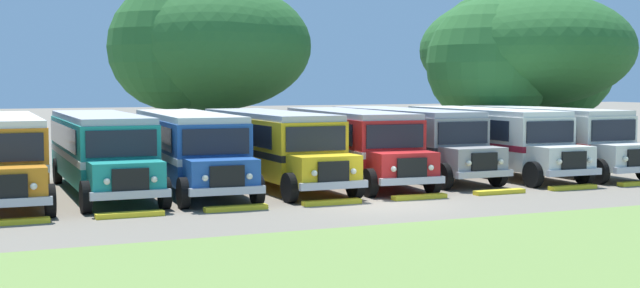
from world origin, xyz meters
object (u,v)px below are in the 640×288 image
(parked_bus_slot_3, at_px, (271,144))
(parked_bus_slot_2, at_px, (189,147))
(secondary_tree, at_px, (520,54))
(parked_bus_slot_6, at_px, (487,137))
(parked_bus_slot_5, at_px, (406,138))
(broad_shade_tree, at_px, (206,42))
(parked_bus_slot_4, at_px, (351,141))
(parked_bus_slot_7, at_px, (545,136))
(parked_bus_slot_0, at_px, (0,152))
(parked_bus_slot_1, at_px, (101,149))

(parked_bus_slot_3, bearing_deg, parked_bus_slot_2, -90.77)
(secondary_tree, bearing_deg, parked_bus_slot_6, -133.18)
(parked_bus_slot_3, distance_m, parked_bus_slot_5, 6.50)
(parked_bus_slot_6, relative_size, broad_shade_tree, 0.91)
(parked_bus_slot_6, distance_m, broad_shade_tree, 17.15)
(parked_bus_slot_4, height_order, parked_bus_slot_7, same)
(parked_bus_slot_7, relative_size, secondary_tree, 0.84)
(parked_bus_slot_6, bearing_deg, parked_bus_slot_0, -89.21)
(parked_bus_slot_1, height_order, broad_shade_tree, broad_shade_tree)
(parked_bus_slot_0, bearing_deg, parked_bus_slot_1, 96.44)
(parked_bus_slot_3, relative_size, parked_bus_slot_6, 1.00)
(parked_bus_slot_7, xyz_separation_m, secondary_tree, (4.80, 8.45, 3.95))
(parked_bus_slot_4, relative_size, parked_bus_slot_5, 1.01)
(parked_bus_slot_1, distance_m, parked_bus_slot_2, 3.16)
(parked_bus_slot_3, bearing_deg, parked_bus_slot_7, 88.90)
(parked_bus_slot_7, bearing_deg, secondary_tree, 150.77)
(parked_bus_slot_2, relative_size, parked_bus_slot_4, 1.00)
(parked_bus_slot_5, xyz_separation_m, parked_bus_slot_7, (6.55, -0.93, 0.00))
(parked_bus_slot_3, xyz_separation_m, broad_shade_tree, (1.36, 14.17, 4.55))
(parked_bus_slot_6, distance_m, secondary_tree, 12.11)
(parked_bus_slot_1, xyz_separation_m, parked_bus_slot_2, (3.15, -0.31, 0.00))
(broad_shade_tree, distance_m, secondary_tree, 17.43)
(parked_bus_slot_2, distance_m, parked_bus_slot_7, 16.23)
(parked_bus_slot_3, bearing_deg, parked_bus_slot_6, 89.39)
(parked_bus_slot_5, bearing_deg, parked_bus_slot_1, -88.19)
(parked_bus_slot_5, bearing_deg, broad_shade_tree, -159.88)
(parked_bus_slot_1, relative_size, parked_bus_slot_6, 1.00)
(parked_bus_slot_2, bearing_deg, broad_shade_tree, 164.55)
(parked_bus_slot_5, height_order, broad_shade_tree, broad_shade_tree)
(parked_bus_slot_1, bearing_deg, parked_bus_slot_6, 89.17)
(parked_bus_slot_4, bearing_deg, parked_bus_slot_3, -84.70)
(broad_shade_tree, bearing_deg, parked_bus_slot_1, -119.21)
(parked_bus_slot_0, bearing_deg, parked_bus_slot_2, 90.98)
(parked_bus_slot_6, relative_size, secondary_tree, 0.84)
(parked_bus_slot_7, bearing_deg, parked_bus_slot_2, -89.74)
(parked_bus_slot_4, height_order, parked_bus_slot_6, same)
(parked_bus_slot_2, height_order, parked_bus_slot_5, same)
(parked_bus_slot_2, relative_size, broad_shade_tree, 0.92)
(parked_bus_slot_0, xyz_separation_m, secondary_tree, (27.59, 8.44, 3.95))
(parked_bus_slot_7, bearing_deg, parked_bus_slot_3, -89.80)
(parked_bus_slot_3, xyz_separation_m, parked_bus_slot_4, (3.45, 0.08, 0.00))
(parked_bus_slot_7, distance_m, secondary_tree, 10.49)
(secondary_tree, bearing_deg, parked_bus_slot_5, -146.51)
(broad_shade_tree, bearing_deg, parked_bus_slot_3, -95.47)
(parked_bus_slot_5, xyz_separation_m, parked_bus_slot_6, (3.52, -0.84, 0.00))
(parked_bus_slot_0, height_order, parked_bus_slot_3, same)
(parked_bus_slot_3, relative_size, parked_bus_slot_4, 0.99)
(parked_bus_slot_3, distance_m, parked_bus_slot_7, 12.99)
(parked_bus_slot_0, distance_m, parked_bus_slot_4, 13.26)
(parked_bus_slot_4, distance_m, parked_bus_slot_6, 6.50)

